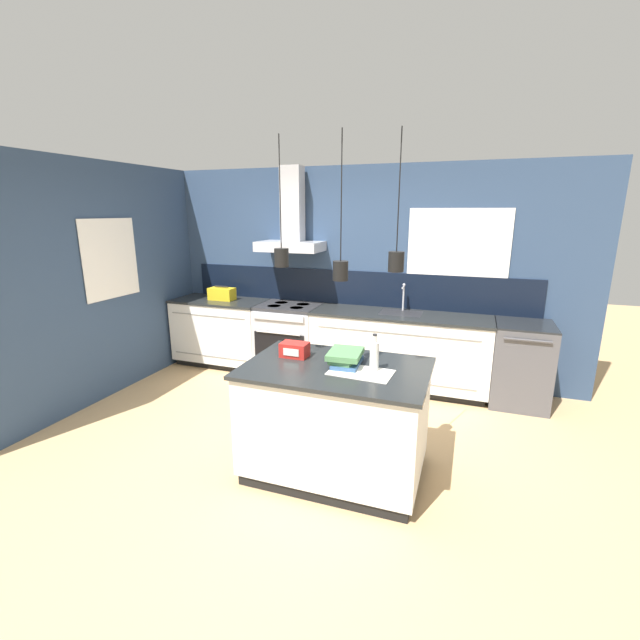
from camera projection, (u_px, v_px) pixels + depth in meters
ground_plane at (290, 447)px, 3.87m from camera, size 16.00×16.00×0.00m
wall_back at (349, 269)px, 5.36m from camera, size 5.60×2.38×2.60m
wall_left at (120, 279)px, 4.97m from camera, size 0.08×3.80×2.60m
counter_run_left at (222, 332)px, 5.86m from camera, size 1.26×0.64×0.91m
counter_run_sink at (399, 350)px, 5.07m from camera, size 2.07×0.64×1.24m
oven_range at (289, 339)px, 5.53m from camera, size 0.77×0.66×0.91m
dishwasher at (521, 364)px, 4.64m from camera, size 0.59×0.65×0.91m
kitchen_island at (336, 420)px, 3.40m from camera, size 1.41×0.94×0.91m
bottle_on_island at (374, 356)px, 3.16m from camera, size 0.07×0.07×0.29m
book_stack at (346, 358)px, 3.30m from camera, size 0.27×0.35×0.11m
red_supply_box at (295, 350)px, 3.49m from camera, size 0.22×0.15×0.12m
paper_pile at (361, 372)px, 3.15m from camera, size 0.48×0.31×0.01m
yellow_toolbox at (222, 294)px, 5.72m from camera, size 0.34×0.18×0.19m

